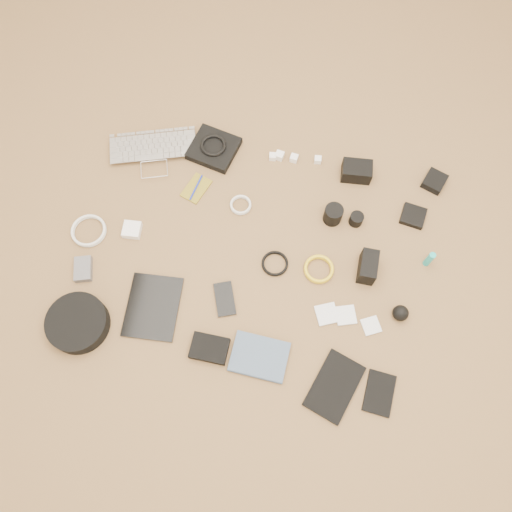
# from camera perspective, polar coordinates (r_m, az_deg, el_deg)

# --- Properties ---
(laptop) EXTENTS (0.42, 0.34, 0.03)m
(laptop) POSITION_cam_1_polar(r_m,az_deg,el_deg) (2.18, -11.58, 11.02)
(laptop) COLOR silver
(laptop) RESTS_ON ground
(headphone_pouch) EXTENTS (0.23, 0.22, 0.03)m
(headphone_pouch) POSITION_cam_1_polar(r_m,az_deg,el_deg) (2.16, -4.85, 12.13)
(headphone_pouch) COLOR black
(headphone_pouch) RESTS_ON ground
(headphones) EXTENTS (0.14, 0.14, 0.01)m
(headphones) POSITION_cam_1_polar(r_m,az_deg,el_deg) (2.14, -4.90, 12.48)
(headphones) COLOR black
(headphones) RESTS_ON headphone_pouch
(charger_a) EXTENTS (0.03, 0.03, 0.03)m
(charger_a) POSITION_cam_1_polar(r_m,az_deg,el_deg) (2.14, 1.91, 11.29)
(charger_a) COLOR white
(charger_a) RESTS_ON ground
(charger_b) EXTENTS (0.04, 0.04, 0.03)m
(charger_b) POSITION_cam_1_polar(r_m,az_deg,el_deg) (2.14, 4.36, 11.08)
(charger_b) COLOR white
(charger_b) RESTS_ON ground
(charger_c) EXTENTS (0.03, 0.03, 0.03)m
(charger_c) POSITION_cam_1_polar(r_m,az_deg,el_deg) (2.14, 7.07, 10.86)
(charger_c) COLOR white
(charger_c) RESTS_ON ground
(charger_d) EXTENTS (0.04, 0.04, 0.03)m
(charger_d) POSITION_cam_1_polar(r_m,az_deg,el_deg) (2.14, 2.70, 11.39)
(charger_d) COLOR white
(charger_d) RESTS_ON ground
(dslr_camera) EXTENTS (0.12, 0.09, 0.07)m
(dslr_camera) POSITION_cam_1_polar(r_m,az_deg,el_deg) (2.11, 11.42, 9.48)
(dslr_camera) COLOR black
(dslr_camera) RESTS_ON ground
(lens_pouch) EXTENTS (0.11, 0.12, 0.03)m
(lens_pouch) POSITION_cam_1_polar(r_m,az_deg,el_deg) (2.20, 19.72, 8.04)
(lens_pouch) COLOR black
(lens_pouch) RESTS_ON ground
(notebook_olive) EXTENTS (0.12, 0.15, 0.01)m
(notebook_olive) POSITION_cam_1_polar(r_m,az_deg,el_deg) (2.08, -6.84, 7.69)
(notebook_olive) COLOR olive
(notebook_olive) RESTS_ON ground
(pen_blue) EXTENTS (0.03, 0.12, 0.01)m
(pen_blue) POSITION_cam_1_polar(r_m,az_deg,el_deg) (2.08, -6.87, 7.78)
(pen_blue) COLOR #1524AC
(pen_blue) RESTS_ON notebook_olive
(cable_white_a) EXTENTS (0.10, 0.10, 0.01)m
(cable_white_a) POSITION_cam_1_polar(r_m,az_deg,el_deg) (2.03, -1.76, 5.79)
(cable_white_a) COLOR silver
(cable_white_a) RESTS_ON ground
(lens_a) EXTENTS (0.09, 0.09, 0.08)m
(lens_a) POSITION_cam_1_polar(r_m,az_deg,el_deg) (1.99, 8.80, 4.72)
(lens_a) COLOR black
(lens_a) RESTS_ON ground
(lens_b) EXTENTS (0.06, 0.06, 0.05)m
(lens_b) POSITION_cam_1_polar(r_m,az_deg,el_deg) (2.02, 11.39, 4.15)
(lens_b) COLOR black
(lens_b) RESTS_ON ground
(card_reader) EXTENTS (0.11, 0.11, 0.02)m
(card_reader) POSITION_cam_1_polar(r_m,az_deg,el_deg) (2.10, 17.52, 4.38)
(card_reader) COLOR black
(card_reader) RESTS_ON ground
(power_brick) EXTENTS (0.07, 0.07, 0.03)m
(power_brick) POSITION_cam_1_polar(r_m,az_deg,el_deg) (2.03, -13.99, 2.93)
(power_brick) COLOR white
(power_brick) RESTS_ON ground
(cable_white_b) EXTENTS (0.17, 0.17, 0.01)m
(cable_white_b) POSITION_cam_1_polar(r_m,az_deg,el_deg) (2.08, -18.52, 2.69)
(cable_white_b) COLOR silver
(cable_white_b) RESTS_ON ground
(cable_black) EXTENTS (0.13, 0.13, 0.01)m
(cable_black) POSITION_cam_1_polar(r_m,az_deg,el_deg) (1.93, 2.17, -0.91)
(cable_black) COLOR black
(cable_black) RESTS_ON ground
(cable_yellow) EXTENTS (0.15, 0.15, 0.01)m
(cable_yellow) POSITION_cam_1_polar(r_m,az_deg,el_deg) (1.93, 7.17, -1.56)
(cable_yellow) COLOR yellow
(cable_yellow) RESTS_ON ground
(flash) EXTENTS (0.07, 0.12, 0.09)m
(flash) POSITION_cam_1_polar(r_m,az_deg,el_deg) (1.93, 12.66, -1.21)
(flash) COLOR black
(flash) RESTS_ON ground
(lens_cleaner) EXTENTS (0.03, 0.03, 0.09)m
(lens_cleaner) POSITION_cam_1_polar(r_m,az_deg,el_deg) (2.00, 19.19, -0.35)
(lens_cleaner) COLOR #1AABAB
(lens_cleaner) RESTS_ON ground
(battery_charger) EXTENTS (0.09, 0.11, 0.03)m
(battery_charger) POSITION_cam_1_polar(r_m,az_deg,el_deg) (2.02, -19.14, -1.42)
(battery_charger) COLOR #58585D
(battery_charger) RESTS_ON ground
(tablet) EXTENTS (0.20, 0.25, 0.01)m
(tablet) POSITION_cam_1_polar(r_m,az_deg,el_deg) (1.91, -11.70, -5.70)
(tablet) COLOR black
(tablet) RESTS_ON ground
(phone) EXTENTS (0.11, 0.15, 0.01)m
(phone) POSITION_cam_1_polar(r_m,az_deg,el_deg) (1.88, -3.59, -4.93)
(phone) COLOR black
(phone) RESTS_ON ground
(filter_case_left) EXTENTS (0.10, 0.10, 0.01)m
(filter_case_left) POSITION_cam_1_polar(r_m,az_deg,el_deg) (1.88, 8.07, -6.60)
(filter_case_left) COLOR silver
(filter_case_left) RESTS_ON ground
(filter_case_mid) EXTENTS (0.09, 0.09, 0.01)m
(filter_case_mid) POSITION_cam_1_polar(r_m,az_deg,el_deg) (1.89, 10.21, -6.68)
(filter_case_mid) COLOR silver
(filter_case_mid) RESTS_ON ground
(filter_case_right) EXTENTS (0.08, 0.08, 0.01)m
(filter_case_right) POSITION_cam_1_polar(r_m,az_deg,el_deg) (1.90, 13.00, -7.77)
(filter_case_right) COLOR silver
(filter_case_right) RESTS_ON ground
(air_blower) EXTENTS (0.07, 0.07, 0.06)m
(air_blower) POSITION_cam_1_polar(r_m,az_deg,el_deg) (1.91, 16.19, -6.28)
(air_blower) COLOR black
(air_blower) RESTS_ON ground
(headphone_case) EXTENTS (0.28, 0.28, 0.06)m
(headphone_case) POSITION_cam_1_polar(r_m,az_deg,el_deg) (1.94, -19.69, -7.23)
(headphone_case) COLOR black
(headphone_case) RESTS_ON ground
(drive_case) EXTENTS (0.14, 0.10, 0.03)m
(drive_case) POSITION_cam_1_polar(r_m,az_deg,el_deg) (1.83, -5.34, -10.46)
(drive_case) COLOR black
(drive_case) RESTS_ON ground
(paperback) EXTENTS (0.21, 0.17, 0.02)m
(paperback) POSITION_cam_1_polar(r_m,az_deg,el_deg) (1.81, -0.19, -13.72)
(paperback) COLOR #42556F
(paperback) RESTS_ON ground
(notebook_black_a) EXTENTS (0.21, 0.26, 0.02)m
(notebook_black_a) POSITION_cam_1_polar(r_m,az_deg,el_deg) (1.83, 8.96, -14.48)
(notebook_black_a) COLOR black
(notebook_black_a) RESTS_ON ground
(notebook_black_b) EXTENTS (0.11, 0.16, 0.01)m
(notebook_black_b) POSITION_cam_1_polar(r_m,az_deg,el_deg) (1.86, 13.90, -14.96)
(notebook_black_b) COLOR black
(notebook_black_b) RESTS_ON ground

